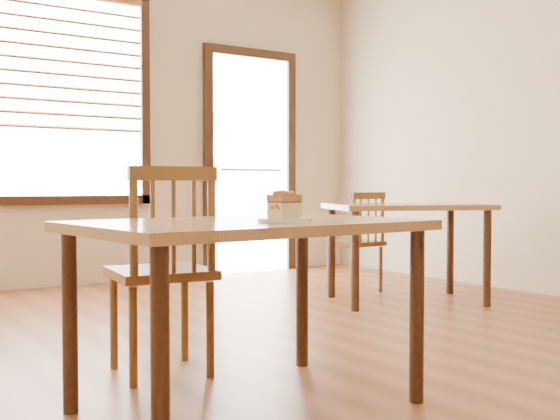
% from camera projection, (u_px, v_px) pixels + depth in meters
% --- Properties ---
extents(ground, '(8.00, 8.00, 0.00)m').
position_uv_depth(ground, '(277.00, 419.00, 2.67)').
color(ground, brown).
extents(window_right, '(1.76, 0.10, 1.96)m').
position_uv_depth(window_right, '(54.00, 79.00, 6.08)').
color(window_right, white).
rests_on(window_right, room_shell).
extents(entry_door, '(1.08, 0.06, 2.29)m').
position_uv_depth(entry_door, '(251.00, 156.00, 7.21)').
color(entry_door, white).
rests_on(entry_door, ground).
extents(cafe_table_main, '(1.38, 0.97, 0.75)m').
position_uv_depth(cafe_table_main, '(247.00, 243.00, 2.79)').
color(cafe_table_main, '#A96D42').
rests_on(cafe_table_main, ground).
extents(cafe_chair_main, '(0.50, 0.50, 0.99)m').
position_uv_depth(cafe_chair_main, '(163.00, 269.00, 3.27)').
color(cafe_chair_main, brown).
rests_on(cafe_chair_main, ground).
extents(cafe_table_second, '(1.35, 1.15, 0.75)m').
position_uv_depth(cafe_table_second, '(407.00, 217.00, 5.35)').
color(cafe_table_second, '#A96D42').
rests_on(cafe_table_second, ground).
extents(cafe_chair_second, '(0.38, 0.38, 0.84)m').
position_uv_depth(cafe_chair_second, '(357.00, 241.00, 5.84)').
color(cafe_chair_second, brown).
rests_on(cafe_chair_second, ground).
extents(plate, '(0.20, 0.20, 0.02)m').
position_uv_depth(plate, '(284.00, 220.00, 2.66)').
color(plate, white).
rests_on(plate, cafe_table_main).
extents(cake_slice, '(0.13, 0.10, 0.11)m').
position_uv_depth(cake_slice, '(284.00, 205.00, 2.66)').
color(cake_slice, '#E3C380').
rests_on(cake_slice, plate).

